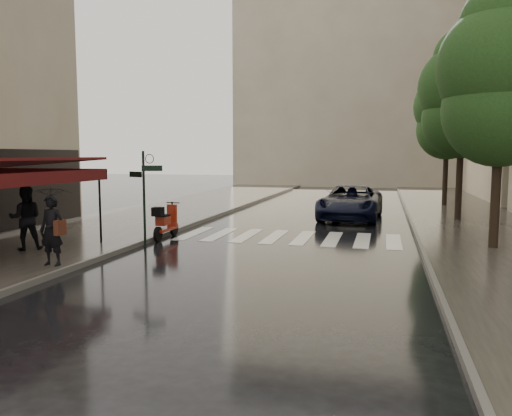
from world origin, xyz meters
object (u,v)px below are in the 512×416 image
at_px(pedestrian_terrace, 26,218).
at_px(scooter, 165,223).
at_px(parked_car, 351,202).
at_px(pedestrian_with_umbrella, 51,201).

relative_size(pedestrian_terrace, scooter, 1.02).
relative_size(pedestrian_terrace, parked_car, 0.34).
bearing_deg(pedestrian_terrace, pedestrian_with_umbrella, 106.95).
bearing_deg(pedestrian_terrace, parked_car, -164.74).
bearing_deg(pedestrian_terrace, scooter, -165.49).
bearing_deg(scooter, parked_car, 50.58).
relative_size(pedestrian_with_umbrella, pedestrian_terrace, 1.32).
distance_m(pedestrian_with_umbrella, parked_car, 14.25).
bearing_deg(scooter, pedestrian_terrace, -130.52).
height_order(pedestrian_with_umbrella, scooter, pedestrian_with_umbrella).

